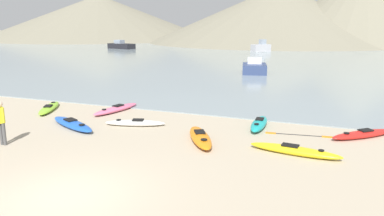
{
  "coord_description": "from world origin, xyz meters",
  "views": [
    {
      "loc": [
        6.74,
        -7.62,
        4.69
      ],
      "look_at": [
        0.01,
        9.51,
        0.5
      ],
      "focal_mm": 35.0,
      "sensor_mm": 36.0,
      "label": 1
    }
  ],
  "objects": [
    {
      "name": "kayak_on_sand_1",
      "position": [
        -4.3,
        9.25,
        0.15
      ],
      "size": [
        1.25,
        3.33,
        0.34
      ],
      "color": "#E5668C",
      "rests_on": "ground_plane"
    },
    {
      "name": "kayak_on_sand_6",
      "position": [
        1.74,
        6.01,
        0.17
      ],
      "size": [
        2.18,
        3.05,
        0.38
      ],
      "color": "orange",
      "rests_on": "ground_plane"
    },
    {
      "name": "loose_paddle",
      "position": [
        5.38,
        8.33,
        0.01
      ],
      "size": [
        2.78,
        0.53,
        0.03
      ],
      "color": "black",
      "rests_on": "ground_plane"
    },
    {
      "name": "moored_boat_1",
      "position": [
        -5.56,
        55.21,
        0.75
      ],
      "size": [
        3.14,
        3.36,
        1.98
      ],
      "color": "#B2B2B7",
      "rests_on": "bay_water"
    },
    {
      "name": "moored_boat_2",
      "position": [
        -0.66,
        27.36,
        0.57
      ],
      "size": [
        2.91,
        3.78,
        1.45
      ],
      "color": "navy",
      "rests_on": "bay_water"
    },
    {
      "name": "kayak_on_sand_0",
      "position": [
        5.49,
        5.79,
        0.15
      ],
      "size": [
        3.41,
        1.0,
        0.35
      ],
      "color": "yellow",
      "rests_on": "ground_plane"
    },
    {
      "name": "kayak_on_sand_5",
      "position": [
        -1.91,
        7.12,
        0.13
      ],
      "size": [
        2.88,
        1.46,
        0.31
      ],
      "color": "white",
      "rests_on": "ground_plane"
    },
    {
      "name": "far_hill_left",
      "position": [
        -62.79,
        91.83,
        6.52
      ],
      "size": [
        68.66,
        68.66,
        13.05
      ],
      "primitive_type": "cone",
      "color": "gray",
      "rests_on": "ground_plane"
    },
    {
      "name": "kayak_on_sand_4",
      "position": [
        7.9,
        9.0,
        0.14
      ],
      "size": [
        2.76,
        2.62,
        0.32
      ],
      "color": "red",
      "rests_on": "ground_plane"
    },
    {
      "name": "kayak_on_sand_3",
      "position": [
        3.56,
        8.92,
        0.18
      ],
      "size": [
        0.73,
        2.73,
        0.4
      ],
      "color": "teal",
      "rests_on": "ground_plane"
    },
    {
      "name": "ground_plane",
      "position": [
        0.0,
        0.0,
        0.0
      ],
      "size": [
        400.0,
        400.0,
        0.0
      ],
      "primitive_type": "plane",
      "color": "tan"
    },
    {
      "name": "kayak_on_sand_2",
      "position": [
        -7.91,
        8.17,
        0.13
      ],
      "size": [
        2.05,
        3.17,
        0.31
      ],
      "color": "#8CCC2D",
      "rests_on": "ground_plane"
    },
    {
      "name": "far_hill_midleft",
      "position": [
        -8.23,
        88.22,
        6.76
      ],
      "size": [
        63.58,
        63.58,
        13.53
      ],
      "primitive_type": "cone",
      "color": "gray",
      "rests_on": "ground_plane"
    },
    {
      "name": "moored_boat_0",
      "position": [
        -31.15,
        52.89,
        0.61
      ],
      "size": [
        5.69,
        3.46,
        1.58
      ],
      "color": "black",
      "rests_on": "bay_water"
    },
    {
      "name": "far_hill_midright",
      "position": [
        11.23,
        88.27,
        8.92
      ],
      "size": [
        45.85,
        45.85,
        17.85
      ],
      "primitive_type": "cone",
      "color": "gray",
      "rests_on": "ground_plane"
    },
    {
      "name": "person_near_foreground",
      "position": [
        -5.31,
        2.75,
        1.01
      ],
      "size": [
        0.36,
        0.31,
        1.76
      ],
      "color": "#4C4C4C",
      "rests_on": "ground_plane"
    },
    {
      "name": "kayak_on_sand_7",
      "position": [
        -4.46,
        5.82,
        0.16
      ],
      "size": [
        3.45,
        2.18,
        0.36
      ],
      "color": "blue",
      "rests_on": "ground_plane"
    },
    {
      "name": "bay_water",
      "position": [
        0.0,
        45.14,
        0.03
      ],
      "size": [
        160.0,
        70.0,
        0.06
      ],
      "primitive_type": "cube",
      "color": "gray",
      "rests_on": "ground_plane"
    }
  ]
}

